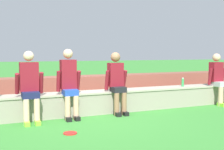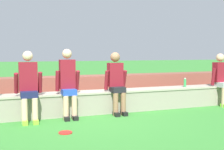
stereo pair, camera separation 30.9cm
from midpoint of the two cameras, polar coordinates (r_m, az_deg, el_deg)
ground_plane at (r=6.00m, az=-3.25°, el=-8.30°), size 80.00×80.00×0.00m
stone_seating_wall at (r=6.16m, az=-3.90°, el=-5.48°), size 9.64×0.50×0.49m
brick_bleachers at (r=7.24m, az=-6.46°, el=-3.68°), size 13.00×1.25×0.72m
person_far_left at (r=5.60m, az=-15.09°, el=-1.92°), size 0.53×0.53×1.37m
person_left_of_center at (r=5.76m, az=-7.41°, el=-1.44°), size 0.49×0.51×1.41m
person_center at (r=6.10m, az=2.36°, el=-1.28°), size 0.50×0.52×1.34m
person_right_of_center at (r=7.62m, az=22.52°, el=-0.63°), size 0.50×0.52×1.32m
water_bottle_mid_right at (r=7.21m, az=15.81°, el=-1.51°), size 0.06×0.06×0.22m
frisbee at (r=4.79m, az=-7.60°, el=-11.53°), size 0.23×0.23×0.02m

